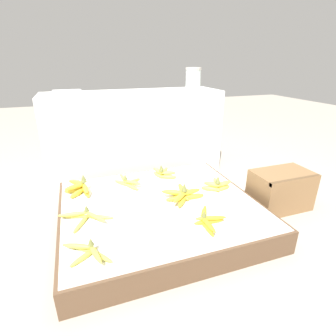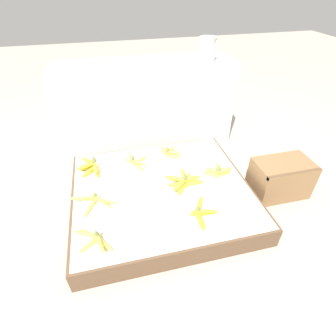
{
  "view_description": "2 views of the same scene",
  "coord_description": "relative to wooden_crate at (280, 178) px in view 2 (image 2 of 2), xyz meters",
  "views": [
    {
      "loc": [
        -0.4,
        -1.29,
        0.92
      ],
      "look_at": [
        0.1,
        0.12,
        0.3
      ],
      "focal_mm": 28.0,
      "sensor_mm": 36.0,
      "label": 1
    },
    {
      "loc": [
        -0.26,
        -1.23,
        1.27
      ],
      "look_at": [
        0.08,
        0.14,
        0.18
      ],
      "focal_mm": 28.0,
      "sensor_mm": 36.0,
      "label": 2
    }
  ],
  "objects": [
    {
      "name": "ground_plane",
      "position": [
        -0.81,
        0.09,
        -0.13
      ],
      "size": [
        10.0,
        10.0,
        0.0
      ],
      "primitive_type": "plane",
      "color": "#A89E8E"
    },
    {
      "name": "display_platform",
      "position": [
        -0.81,
        0.09,
        -0.06
      ],
      "size": [
        1.13,
        0.99,
        0.14
      ],
      "color": "brown",
      "rests_on": "ground_plane"
    },
    {
      "name": "back_vendor_table",
      "position": [
        -0.75,
        0.91,
        0.22
      ],
      "size": [
        1.41,
        0.41,
        0.69
      ],
      "color": "white",
      "rests_on": "ground_plane"
    },
    {
      "name": "wooden_crate",
      "position": [
        0.0,
        0.0,
        0.0
      ],
      "size": [
        0.38,
        0.24,
        0.25
      ],
      "color": "olive",
      "rests_on": "ground_plane"
    },
    {
      "name": "banana_bunch_front_left",
      "position": [
        -1.24,
        -0.24,
        0.03
      ],
      "size": [
        0.21,
        0.21,
        0.08
      ],
      "color": "gold",
      "rests_on": "display_platform"
    },
    {
      "name": "banana_bunch_front_midright",
      "position": [
        -0.65,
        -0.2,
        0.04
      ],
      "size": [
        0.17,
        0.25,
        0.08
      ],
      "color": "gold",
      "rests_on": "display_platform"
    },
    {
      "name": "banana_bunch_middle_left",
      "position": [
        -1.24,
        0.05,
        0.03
      ],
      "size": [
        0.28,
        0.2,
        0.08
      ],
      "color": "#DBCC4C",
      "rests_on": "display_platform"
    },
    {
      "name": "banana_bunch_middle_midright",
      "position": [
        -0.67,
        0.08,
        0.04
      ],
      "size": [
        0.26,
        0.23,
        0.11
      ],
      "color": "gold",
      "rests_on": "display_platform"
    },
    {
      "name": "banana_bunch_middle_right",
      "position": [
        -0.41,
        0.12,
        0.04
      ],
      "size": [
        0.2,
        0.13,
        0.11
      ],
      "color": "#DBCC4C",
      "rests_on": "display_platform"
    },
    {
      "name": "banana_bunch_back_left",
      "position": [
        -1.25,
        0.38,
        0.04
      ],
      "size": [
        0.16,
        0.22,
        0.11
      ],
      "color": "gold",
      "rests_on": "display_platform"
    },
    {
      "name": "banana_bunch_back_midleft",
      "position": [
        -0.94,
        0.38,
        0.04
      ],
      "size": [
        0.19,
        0.23,
        0.09
      ],
      "color": "#DBCC4C",
      "rests_on": "display_platform"
    },
    {
      "name": "banana_bunch_back_midright",
      "position": [
        -0.67,
        0.43,
        0.04
      ],
      "size": [
        0.15,
        0.16,
        0.1
      ],
      "color": "#DBCC4C",
      "rests_on": "display_platform"
    },
    {
      "name": "glass_jar",
      "position": [
        -0.29,
        0.81,
        0.65
      ],
      "size": [
        0.13,
        0.13,
        0.18
      ],
      "color": "silver",
      "rests_on": "back_vendor_table"
    },
    {
      "name": "foam_tray_white",
      "position": [
        -1.25,
        0.95,
        0.57
      ],
      "size": [
        0.21,
        0.2,
        0.02
      ],
      "color": "white",
      "rests_on": "back_vendor_table"
    }
  ]
}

